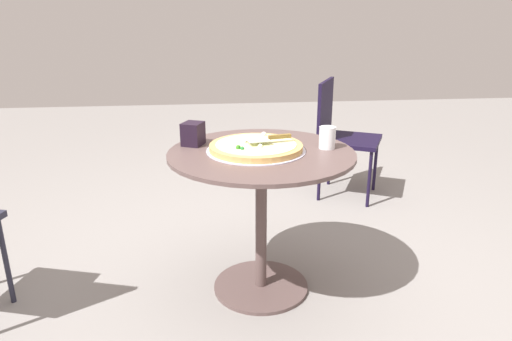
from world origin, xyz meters
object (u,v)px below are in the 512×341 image
object	(u,v)px
patio_table	(261,191)
pizza_server	(269,138)
napkin_dispenser	(193,134)
patio_chair_corner	(340,130)
pizza_on_tray	(256,147)
drinking_cup	(327,138)

from	to	relation	value
patio_table	pizza_server	xyz separation A→B (m)	(0.02, -0.04, 0.25)
napkin_dispenser	patio_chair_corner	world-z (taller)	patio_chair_corner
pizza_on_tray	napkin_dispenser	distance (m)	0.32
pizza_on_tray	pizza_server	distance (m)	0.07
pizza_server	drinking_cup	xyz separation A→B (m)	(0.00, -0.27, -0.01)
pizza_server	drinking_cup	world-z (taller)	drinking_cup
patio_table	pizza_on_tray	size ratio (longest dim) A/B	1.88
pizza_server	drinking_cup	bearing A→B (deg)	-89.94
patio_table	drinking_cup	world-z (taller)	drinking_cup
pizza_server	patio_chair_corner	world-z (taller)	patio_chair_corner
pizza_on_tray	pizza_server	xyz separation A→B (m)	(0.01, -0.06, 0.04)
pizza_on_tray	drinking_cup	distance (m)	0.33
pizza_on_tray	drinking_cup	size ratio (longest dim) A/B	4.47
patio_table	patio_chair_corner	world-z (taller)	patio_chair_corner
drinking_cup	napkin_dispenser	world-z (taller)	napkin_dispenser
napkin_dispenser	patio_table	bearing A→B (deg)	88.83
drinking_cup	pizza_server	bearing A→B (deg)	90.06
drinking_cup	patio_chair_corner	world-z (taller)	patio_chair_corner
patio_chair_corner	patio_table	bearing A→B (deg)	148.84
patio_table	drinking_cup	xyz separation A→B (m)	(0.02, -0.31, 0.24)
pizza_on_tray	drinking_cup	xyz separation A→B (m)	(0.01, -0.33, 0.03)
patio_table	pizza_server	bearing A→B (deg)	-64.20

